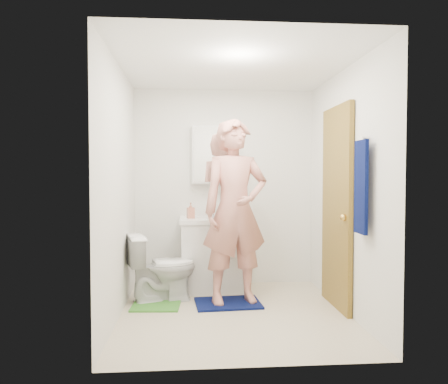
{
  "coord_description": "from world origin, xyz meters",
  "views": [
    {
      "loc": [
        -0.43,
        -4.19,
        1.35
      ],
      "look_at": [
        -0.08,
        0.25,
        1.18
      ],
      "focal_mm": 35.0,
      "sensor_mm": 36.0,
      "label": 1
    }
  ],
  "objects_px": {
    "soap_dispenser": "(191,210)",
    "man": "(235,211)",
    "vanity_cabinet": "(214,256)",
    "medicine_cabinet": "(213,155)",
    "toothbrush_cup": "(228,213)",
    "toilet": "(162,267)",
    "towel": "(361,187)"
  },
  "relations": [
    {
      "from": "soap_dispenser",
      "to": "man",
      "type": "height_order",
      "value": "man"
    },
    {
      "from": "vanity_cabinet",
      "to": "soap_dispenser",
      "type": "distance_m",
      "value": 0.61
    },
    {
      "from": "medicine_cabinet",
      "to": "toothbrush_cup",
      "type": "xyz_separation_m",
      "value": [
        0.18,
        -0.16,
        -0.7
      ]
    },
    {
      "from": "medicine_cabinet",
      "to": "soap_dispenser",
      "type": "xyz_separation_m",
      "value": [
        -0.27,
        -0.27,
        -0.66
      ]
    },
    {
      "from": "toothbrush_cup",
      "to": "man",
      "type": "xyz_separation_m",
      "value": [
        0.02,
        -0.66,
        0.08
      ]
    },
    {
      "from": "toilet",
      "to": "soap_dispenser",
      "type": "bearing_deg",
      "value": -55.6
    },
    {
      "from": "man",
      "to": "toothbrush_cup",
      "type": "bearing_deg",
      "value": 78.93
    },
    {
      "from": "soap_dispenser",
      "to": "toothbrush_cup",
      "type": "xyz_separation_m",
      "value": [
        0.45,
        0.1,
        -0.04
      ]
    },
    {
      "from": "man",
      "to": "towel",
      "type": "bearing_deg",
      "value": -54.52
    },
    {
      "from": "soap_dispenser",
      "to": "towel",
      "type": "bearing_deg",
      "value": -44.85
    },
    {
      "from": "medicine_cabinet",
      "to": "toothbrush_cup",
      "type": "relative_size",
      "value": 5.51
    },
    {
      "from": "vanity_cabinet",
      "to": "towel",
      "type": "relative_size",
      "value": 1.0
    },
    {
      "from": "towel",
      "to": "toilet",
      "type": "distance_m",
      "value": 2.23
    },
    {
      "from": "toothbrush_cup",
      "to": "soap_dispenser",
      "type": "bearing_deg",
      "value": -166.82
    },
    {
      "from": "towel",
      "to": "toothbrush_cup",
      "type": "bearing_deg",
      "value": 123.0
    },
    {
      "from": "vanity_cabinet",
      "to": "toothbrush_cup",
      "type": "height_order",
      "value": "toothbrush_cup"
    },
    {
      "from": "soap_dispenser",
      "to": "toothbrush_cup",
      "type": "height_order",
      "value": "soap_dispenser"
    },
    {
      "from": "toothbrush_cup",
      "to": "toilet",
      "type": "bearing_deg",
      "value": -146.84
    },
    {
      "from": "soap_dispenser",
      "to": "toothbrush_cup",
      "type": "distance_m",
      "value": 0.46
    },
    {
      "from": "toothbrush_cup",
      "to": "man",
      "type": "bearing_deg",
      "value": -88.56
    },
    {
      "from": "toilet",
      "to": "toothbrush_cup",
      "type": "xyz_separation_m",
      "value": [
        0.75,
        0.49,
        0.54
      ]
    },
    {
      "from": "towel",
      "to": "toothbrush_cup",
      "type": "xyz_separation_m",
      "value": [
        -1.0,
        1.55,
        -0.35
      ]
    },
    {
      "from": "towel",
      "to": "man",
      "type": "distance_m",
      "value": 1.36
    },
    {
      "from": "medicine_cabinet",
      "to": "toilet",
      "type": "bearing_deg",
      "value": -131.39
    },
    {
      "from": "soap_dispenser",
      "to": "man",
      "type": "relative_size",
      "value": 0.1
    },
    {
      "from": "toilet",
      "to": "towel",
      "type": "bearing_deg",
      "value": -138.03
    },
    {
      "from": "medicine_cabinet",
      "to": "towel",
      "type": "xyz_separation_m",
      "value": [
        1.18,
        -1.71,
        -0.35
      ]
    },
    {
      "from": "towel",
      "to": "toothbrush_cup",
      "type": "distance_m",
      "value": 1.88
    },
    {
      "from": "medicine_cabinet",
      "to": "man",
      "type": "xyz_separation_m",
      "value": [
        0.19,
        -0.82,
        -0.62
      ]
    },
    {
      "from": "toilet",
      "to": "man",
      "type": "distance_m",
      "value": 1.0
    },
    {
      "from": "medicine_cabinet",
      "to": "towel",
      "type": "relative_size",
      "value": 0.87
    },
    {
      "from": "vanity_cabinet",
      "to": "towel",
      "type": "height_order",
      "value": "towel"
    }
  ]
}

